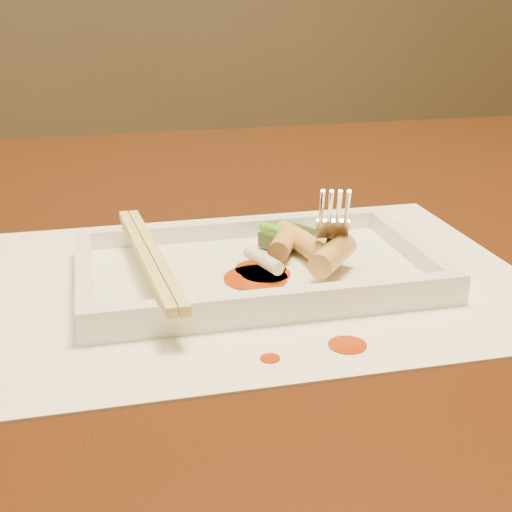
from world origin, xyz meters
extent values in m
cube|color=black|center=(0.00, 0.00, 0.73)|extent=(1.40, 0.90, 0.04)
cylinder|color=black|center=(0.62, 0.37, 0.35)|extent=(0.07, 0.07, 0.71)
cube|color=white|center=(0.10, -0.13, 0.75)|extent=(0.40, 0.30, 0.00)
cylinder|color=#A43004|center=(0.13, -0.25, 0.75)|extent=(0.02, 0.02, 0.00)
cylinder|color=#A43004|center=(0.08, -0.25, 0.75)|extent=(0.01, 0.01, 0.00)
cube|color=white|center=(0.10, -0.13, 0.76)|extent=(0.26, 0.16, 0.01)
cube|color=white|center=(0.10, -0.06, 0.77)|extent=(0.26, 0.01, 0.01)
cube|color=white|center=(0.10, -0.21, 0.77)|extent=(0.26, 0.01, 0.01)
cube|color=white|center=(-0.02, -0.13, 0.77)|extent=(0.01, 0.14, 0.01)
cube|color=white|center=(0.22, -0.13, 0.77)|extent=(0.01, 0.14, 0.01)
cube|color=black|center=(0.13, -0.09, 0.77)|extent=(0.05, 0.04, 0.01)
cylinder|color=#EAEACC|center=(0.10, -0.15, 0.77)|extent=(0.02, 0.04, 0.01)
cylinder|color=#41A11A|center=(0.14, -0.11, 0.77)|extent=(0.05, 0.08, 0.01)
cube|color=#D9C86C|center=(0.02, -0.13, 0.78)|extent=(0.02, 0.20, 0.01)
cube|color=#D9C86C|center=(0.03, -0.13, 0.78)|extent=(0.02, 0.20, 0.01)
cylinder|color=#A43004|center=(0.09, -0.15, 0.76)|extent=(0.05, 0.05, 0.00)
cylinder|color=#A43004|center=(0.10, -0.13, 0.76)|extent=(0.04, 0.04, 0.00)
cylinder|color=#A43004|center=(0.10, -0.14, 0.76)|extent=(0.04, 0.04, 0.00)
cylinder|color=#DCB566|center=(0.13, -0.11, 0.77)|extent=(0.03, 0.05, 0.02)
cylinder|color=#DCB566|center=(0.14, -0.13, 0.77)|extent=(0.02, 0.05, 0.02)
cylinder|color=#DCB566|center=(0.15, -0.16, 0.78)|extent=(0.05, 0.05, 0.02)
cylinder|color=#DCB566|center=(0.14, -0.10, 0.77)|extent=(0.03, 0.05, 0.02)
camera|label=1|loc=(-0.01, -0.61, 0.96)|focal=50.00mm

